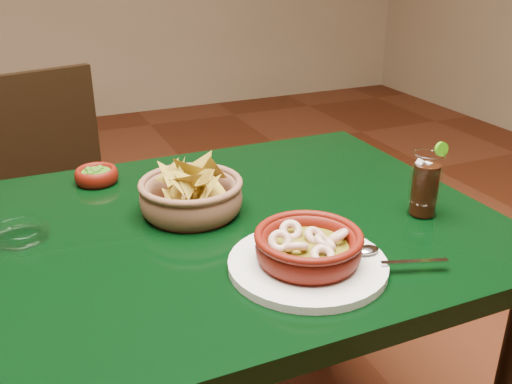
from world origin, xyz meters
name	(u,v)px	position (x,y,z in m)	size (l,w,h in m)	color
dining_table	(186,274)	(0.00, 0.00, 0.65)	(1.20, 0.80, 0.75)	black
dining_chair	(59,216)	(-0.18, 0.71, 0.50)	(0.52, 0.52, 0.91)	black
shrimp_plate	(308,251)	(0.15, -0.22, 0.78)	(0.34, 0.26, 0.07)	silver
chip_basket	(191,195)	(0.04, 0.06, 0.79)	(0.24, 0.24, 0.14)	brown
guacamole_ramekin	(96,175)	(-0.11, 0.30, 0.77)	(0.11, 0.11, 0.04)	#4B0C05
cola_drink	(425,185)	(0.45, -0.13, 0.81)	(0.13, 0.13, 0.15)	white
glass_ashtray	(19,233)	(-0.28, 0.08, 0.76)	(0.12, 0.12, 0.03)	white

